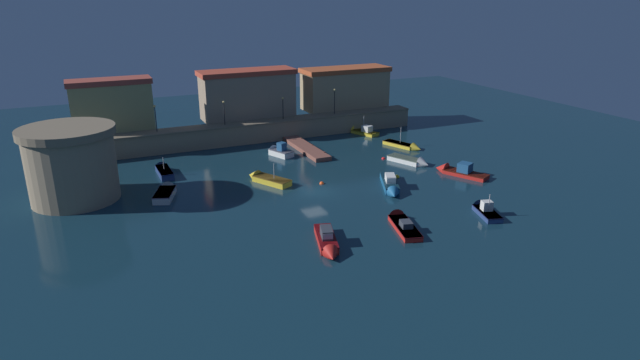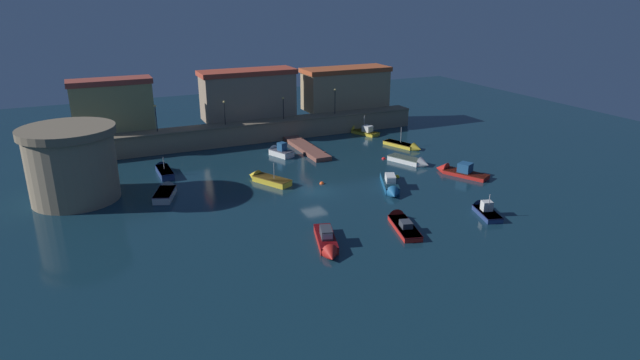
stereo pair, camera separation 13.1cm
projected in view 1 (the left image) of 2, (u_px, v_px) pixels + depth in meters
The scene contains 24 objects.
ground_plane at pixel (314, 191), 59.03m from camera, with size 126.84×126.84×0.00m, color #112D3D.
quay_wall at pixel (251, 132), 77.85m from camera, with size 52.06×3.09×2.90m.
old_town_backdrop at pixel (260, 94), 80.58m from camera, with size 47.92×5.37×7.17m.
fortress_tower at pixel (71, 164), 55.33m from camera, with size 9.49×9.49×7.83m.
pier_dock at pixel (306, 148), 74.12m from camera, with size 2.24×11.87×0.70m.
quay_lamp_0 at pixel (155, 114), 71.42m from camera, with size 0.32×0.32×3.62m.
quay_lamp_1 at pixel (224, 109), 75.13m from camera, with size 0.32×0.32×3.40m.
quay_lamp_2 at pixel (283, 104), 78.62m from camera, with size 0.32×0.32×3.24m.
quay_lamp_3 at pixel (335, 98), 81.82m from camera, with size 0.32×0.32×3.81m.
moored_boat_0 at pixel (401, 222), 50.44m from camera, with size 3.33×6.85×1.60m.
moored_boat_1 at pixel (265, 179), 61.78m from camera, with size 4.25×6.00×2.92m.
moored_boat_2 at pixel (391, 185), 59.49m from camera, with size 4.34×7.21×1.86m.
moored_boat_3 at pixel (166, 192), 57.63m from camera, with size 3.39×5.29×1.66m.
moored_boat_4 at pixel (412, 161), 68.20m from camera, with size 3.82×5.95×1.67m.
moored_boat_5 at pixel (278, 151), 71.74m from camera, with size 3.08×4.45×2.25m.
moored_boat_6 at pixel (457, 171), 64.33m from camera, with size 4.52×6.67×2.22m.
moored_boat_7 at pixel (406, 146), 75.10m from camera, with size 3.54×6.23×3.27m.
moored_boat_8 at pixel (484, 209), 53.18m from camera, with size 2.86×5.09×2.82m.
moored_boat_9 at pixel (360, 131), 82.74m from camera, with size 3.63×5.65×3.49m.
moored_boat_10 at pixel (163, 170), 64.55m from camera, with size 1.55×5.82×2.54m.
moored_boat_11 at pixel (328, 243), 45.98m from camera, with size 3.32×6.60×1.86m.
mooring_buoy_0 at pixel (383, 159), 70.24m from camera, with size 0.51×0.51×0.51m, color red.
mooring_buoy_1 at pixel (397, 177), 63.39m from camera, with size 0.61×0.61×0.61m, color yellow.
mooring_buoy_2 at pixel (322, 184), 61.25m from camera, with size 0.54×0.54×0.54m, color #EA4C19.
Camera 1 is at (-22.43, -50.47, 20.87)m, focal length 30.16 mm.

